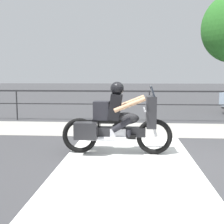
{
  "coord_description": "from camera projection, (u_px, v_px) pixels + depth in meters",
  "views": [
    {
      "loc": [
        -0.62,
        -5.47,
        1.69
      ],
      "look_at": [
        -1.09,
        0.94,
        0.87
      ],
      "focal_mm": 45.0,
      "sensor_mm": 36.0,
      "label": 1
    }
  ],
  "objects": [
    {
      "name": "ground_plane",
      "position": [
        163.0,
        162.0,
        5.58
      ],
      "size": [
        120.0,
        120.0,
        0.0
      ],
      "primitive_type": "plane",
      "color": "#38383A"
    },
    {
      "name": "sidewalk_band",
      "position": [
        152.0,
        129.0,
        8.95
      ],
      "size": [
        44.0,
        2.4,
        0.01
      ],
      "primitive_type": "cube",
      "color": "#99968E",
      "rests_on": "ground"
    },
    {
      "name": "crosswalk_band",
      "position": [
        128.0,
        164.0,
        5.44
      ],
      "size": [
        2.65,
        6.0,
        0.01
      ],
      "primitive_type": "cube",
      "color": "silver",
      "rests_on": "ground"
    },
    {
      "name": "fence_railing",
      "position": [
        149.0,
        97.0,
        10.44
      ],
      "size": [
        36.0,
        0.05,
        1.16
      ],
      "color": "#232326",
      "rests_on": "ground"
    },
    {
      "name": "motorcycle",
      "position": [
        116.0,
        122.0,
        6.09
      ],
      "size": [
        2.41,
        0.76,
        1.58
      ],
      "rotation": [
        0.0,
        0.0,
        0.03
      ],
      "color": "black",
      "rests_on": "ground"
    }
  ]
}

